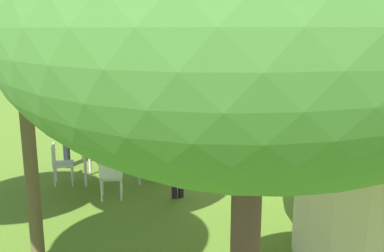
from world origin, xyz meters
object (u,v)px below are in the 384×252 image
at_px(patio_chair_near_lawn, 111,175).
at_px(patio_chair_near_hut, 59,161).
at_px(shade_umbrella, 109,52).
at_px(guest_behind_table, 177,153).
at_px(standing_watcher, 277,109).
at_px(striped_lounge_chair, 225,164).
at_px(patio_chair_east_end, 109,144).
at_px(guest_beside_umbrella, 65,128).
at_px(patio_chair_west_end, 165,155).
at_px(patio_dining_table, 113,152).
at_px(acacia_tree_right_background, 251,31).
at_px(zebra_toward_hut, 332,107).
at_px(zebra_nearest_camera, 305,124).
at_px(zebra_by_umbrella, 152,114).

bearing_deg(patio_chair_near_lawn, patio_chair_near_hut, 137.67).
distance_m(shade_umbrella, patio_chair_near_hut, 2.61).
relative_size(patio_chair_near_hut, guest_behind_table, 0.58).
distance_m(standing_watcher, striped_lounge_chair, 3.51).
height_order(patio_chair_near_hut, striped_lounge_chair, patio_chair_near_hut).
bearing_deg(patio_chair_east_end, striped_lounge_chair, 149.31).
bearing_deg(guest_beside_umbrella, patio_chair_west_end, 38.37).
relative_size(guest_behind_table, striped_lounge_chair, 1.67).
distance_m(patio_dining_table, patio_chair_near_hut, 1.18).
relative_size(patio_dining_table, acacia_tree_right_background, 0.33).
bearing_deg(patio_chair_near_lawn, striped_lounge_chair, 24.32).
distance_m(shade_umbrella, zebra_toward_hut, 7.32).
distance_m(patio_chair_near_lawn, acacia_tree_right_background, 6.64).
height_order(patio_chair_east_end, standing_watcher, standing_watcher).
distance_m(patio_chair_near_lawn, guest_beside_umbrella, 2.61).
bearing_deg(guest_behind_table, acacia_tree_right_background, 77.02).
distance_m(patio_chair_east_end, standing_watcher, 5.08).
bearing_deg(patio_chair_near_lawn, patio_chair_east_end, 93.64).
height_order(patio_chair_near_lawn, zebra_nearest_camera, zebra_nearest_camera).
distance_m(patio_dining_table, guest_beside_umbrella, 1.66).
xyz_separation_m(shade_umbrella, guest_beside_umbrella, (1.36, -0.88, -1.88)).
distance_m(guest_beside_umbrella, striped_lounge_chair, 3.98).
height_order(patio_chair_west_end, patio_chair_east_end, same).
height_order(patio_chair_near_hut, acacia_tree_right_background, acacia_tree_right_background).
relative_size(patio_chair_near_lawn, zebra_nearest_camera, 0.44).
xyz_separation_m(patio_chair_east_end, patio_chair_near_lawn, (-0.55, 2.27, 0.00)).
height_order(patio_chair_west_end, patio_chair_near_hut, same).
bearing_deg(zebra_toward_hut, zebra_by_umbrella, -49.81).
relative_size(shade_umbrella, acacia_tree_right_background, 0.89).
xyz_separation_m(standing_watcher, striped_lounge_chair, (1.61, 3.02, -0.78)).
height_order(guest_behind_table, zebra_toward_hut, zebra_toward_hut).
height_order(patio_dining_table, striped_lounge_chair, patio_dining_table).
xyz_separation_m(striped_lounge_chair, acacia_tree_right_background, (0.15, 7.21, 3.06)).
distance_m(shade_umbrella, patio_chair_near_lawn, 2.61).
xyz_separation_m(patio_chair_near_hut, zebra_by_umbrella, (-1.63, -3.18, 0.43)).
relative_size(patio_dining_table, striped_lounge_chair, 1.48).
bearing_deg(patio_chair_near_lawn, shade_umbrella, 90.00).
xyz_separation_m(guest_behind_table, acacia_tree_right_background, (-0.85, 5.77, 2.38)).
height_order(patio_chair_near_hut, zebra_toward_hut, zebra_toward_hut).
xyz_separation_m(guest_beside_umbrella, zebra_by_umbrella, (-1.86, -1.98, -0.02)).
distance_m(guest_behind_table, striped_lounge_chair, 1.88).
xyz_separation_m(zebra_by_umbrella, acacia_tree_right_background, (-1.87, 9.63, 2.36)).
bearing_deg(striped_lounge_chair, zebra_nearest_camera, -80.75).
height_order(patio_dining_table, patio_chair_west_end, patio_chair_west_end).
distance_m(patio_chair_west_end, patio_chair_east_end, 1.73).
relative_size(patio_chair_near_hut, zebra_nearest_camera, 0.44).
distance_m(patio_dining_table, zebra_toward_hut, 7.10).
bearing_deg(guest_beside_umbrella, zebra_toward_hut, 75.75).
xyz_separation_m(patio_dining_table, zebra_toward_hut, (-5.89, -3.96, 0.37)).
relative_size(zebra_nearest_camera, acacia_tree_right_background, 0.49).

